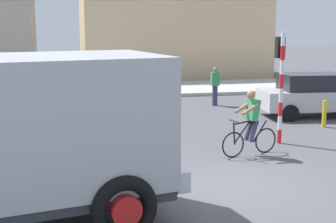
% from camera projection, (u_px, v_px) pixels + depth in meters
% --- Properties ---
extents(ground_plane, '(120.00, 120.00, 0.00)m').
position_uv_depth(ground_plane, '(227.00, 185.00, 10.60)').
color(ground_plane, '#4C4C51').
extents(sidewalk_far, '(80.00, 5.00, 0.16)m').
position_uv_depth(sidewalk_far, '(129.00, 90.00, 25.25)').
color(sidewalk_far, '#ADADA8').
rests_on(sidewalk_far, ground).
extents(truck_foreground, '(5.80, 3.60, 2.90)m').
position_uv_depth(truck_foreground, '(6.00, 132.00, 8.07)').
color(truck_foreground, '#B2B7BC').
rests_on(truck_foreground, ground).
extents(cyclist, '(1.68, 0.61, 1.72)m').
position_uv_depth(cyclist, '(251.00, 123.00, 12.87)').
color(cyclist, black).
rests_on(cyclist, ground).
extents(traffic_light_pole, '(0.24, 0.43, 3.20)m').
position_uv_depth(traffic_light_pole, '(281.00, 72.00, 14.03)').
color(traffic_light_pole, red).
rests_on(traffic_light_pole, ground).
extents(car_red_near, '(4.14, 2.15, 1.60)m').
position_uv_depth(car_red_near, '(313.00, 95.00, 18.30)').
color(car_red_near, '#B7B7BC').
rests_on(car_red_near, ground).
extents(pedestrian_near_kerb, '(0.34, 0.22, 1.62)m').
position_uv_depth(pedestrian_near_kerb, '(215.00, 86.00, 20.73)').
color(pedestrian_near_kerb, '#2D334C').
rests_on(pedestrian_near_kerb, ground).
extents(bollard_far, '(0.14, 0.14, 0.90)m').
position_uv_depth(bollard_far, '(324.00, 114.00, 16.46)').
color(bollard_far, gold).
rests_on(bollard_far, ground).
extents(building_mid_block, '(11.74, 6.60, 5.41)m').
position_uv_depth(building_mid_block, '(172.00, 34.00, 32.05)').
color(building_mid_block, '#D1B284').
rests_on(building_mid_block, ground).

